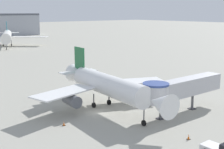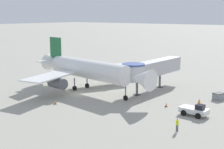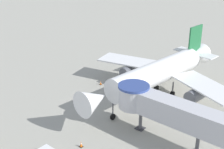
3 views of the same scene
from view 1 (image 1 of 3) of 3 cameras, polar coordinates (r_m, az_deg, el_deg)
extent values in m
plane|color=#9E9B8E|center=(53.15, -2.91, -6.96)|extent=(800.00, 800.00, 0.00)
cylinder|color=white|center=(53.49, -0.61, -2.01)|extent=(5.56, 19.29, 3.60)
cone|color=white|center=(43.63, 8.79, -5.30)|extent=(3.99, 4.31, 3.60)
cone|color=white|center=(62.56, -6.03, -0.08)|extent=(4.14, 5.74, 3.60)
cube|color=white|center=(52.11, -8.79, -3.23)|extent=(11.82, 6.75, 0.22)
cube|color=white|center=(59.62, 4.11, -1.24)|extent=(12.00, 8.67, 0.22)
cube|color=#1E6638|center=(61.76, -5.97, 2.82)|extent=(0.62, 3.69, 4.68)
cube|color=white|center=(62.67, -6.16, 0.53)|extent=(7.79, 3.36, 0.18)
cylinder|color=#565960|center=(51.88, -7.35, -4.67)|extent=(2.35, 3.88, 1.98)
cylinder|color=#565960|center=(58.56, 4.05, -2.72)|extent=(2.35, 3.88, 1.98)
cylinder|color=#4C4C51|center=(46.93, 5.85, -7.64)|extent=(0.18, 0.18, 2.07)
cylinder|color=black|center=(47.28, 5.82, -8.82)|extent=(0.35, 0.92, 0.90)
cylinder|color=#4C4C51|center=(55.35, -3.36, -4.60)|extent=(0.22, 0.22, 2.07)
cylinder|color=black|center=(55.64, -3.35, -5.62)|extent=(0.49, 0.94, 0.90)
cylinder|color=#4C4C51|center=(56.99, -0.55, -4.10)|extent=(0.22, 0.22, 2.07)
cylinder|color=black|center=(57.28, -0.55, -5.10)|extent=(0.49, 0.94, 0.90)
cube|color=#B7B7BC|center=(54.37, 13.64, -2.12)|extent=(15.64, 2.89, 2.80)
cylinder|color=#B7B7BC|center=(48.58, 7.99, -3.53)|extent=(3.90, 3.90, 2.80)
cylinder|color=navy|center=(48.20, 8.04, -1.75)|extent=(4.10, 4.09, 0.30)
cylinder|color=#56565B|center=(50.27, 8.88, -6.44)|extent=(0.44, 0.44, 2.92)
cube|color=#333338|center=(50.71, 8.83, -7.94)|extent=(1.10, 1.10, 0.12)
cylinder|color=#56565B|center=(56.30, 14.48, -4.70)|extent=(0.44, 0.44, 2.92)
cube|color=#333338|center=(56.70, 14.41, -6.06)|extent=(1.10, 1.10, 0.12)
cylinder|color=black|center=(41.24, 18.36, -12.57)|extent=(0.34, 0.85, 0.84)
cube|color=black|center=(47.87, -8.78, -9.19)|extent=(0.42, 0.42, 0.04)
cone|color=orange|center=(47.75, -8.79, -8.79)|extent=(0.29, 0.29, 0.66)
cylinder|color=white|center=(47.73, -8.80, -8.70)|extent=(0.16, 0.16, 0.08)
cube|color=black|center=(43.80, 13.80, -11.42)|extent=(0.44, 0.44, 0.04)
cone|color=orange|center=(43.66, 13.83, -10.98)|extent=(0.30, 0.30, 0.68)
cylinder|color=white|center=(43.63, 13.83, -10.88)|extent=(0.17, 0.17, 0.08)
cube|color=black|center=(60.41, 7.43, -4.74)|extent=(0.43, 0.43, 0.04)
cone|color=orange|center=(60.31, 7.44, -4.41)|extent=(0.29, 0.29, 0.67)
cylinder|color=white|center=(60.29, 7.44, -4.34)|extent=(0.16, 0.16, 0.08)
cylinder|color=white|center=(156.65, -18.72, 6.64)|extent=(13.52, 24.54, 4.21)
cone|color=white|center=(140.29, -18.87, 6.12)|extent=(5.68, 5.90, 4.21)
cone|color=white|center=(170.51, -18.61, 7.00)|extent=(6.33, 7.46, 4.21)
cube|color=white|center=(160.21, -14.80, 6.70)|extent=(16.86, 15.66, 0.22)
cube|color=#19707F|center=(169.98, -18.70, 8.26)|extent=(2.03, 4.38, 5.48)
cube|color=white|center=(170.78, -18.62, 7.25)|extent=(12.13, 7.57, 0.18)
cylinder|color=#4C4C51|center=(144.76, -18.75, 4.96)|extent=(0.18, 0.18, 2.42)
cylinder|color=black|center=(144.89, -18.71, 4.49)|extent=(0.67, 1.11, 1.10)
cylinder|color=#4C4C51|center=(160.09, -19.30, 5.50)|extent=(0.22, 0.22, 2.42)
cylinder|color=black|center=(160.21, -19.27, 5.07)|extent=(0.80, 1.17, 1.10)
cylinder|color=#4C4C51|center=(159.99, -17.94, 5.59)|extent=(0.22, 0.22, 2.42)
cylinder|color=black|center=(160.11, -17.91, 5.15)|extent=(0.80, 1.17, 1.10)
camera|label=2|loc=(10.70, -125.28, -18.95)|focal=50.00mm
camera|label=3|loc=(56.10, 50.10, 13.55)|focal=50.00mm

